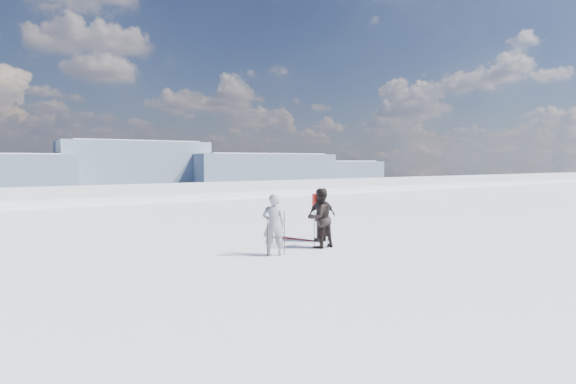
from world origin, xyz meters
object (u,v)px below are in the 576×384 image
object	(u,v)px
skier_dark	(320,218)
skis_loose	(293,238)
skier_pack	(322,216)
skier_grey	(274,225)

from	to	relation	value
skier_dark	skis_loose	distance (m)	2.11
skier_pack	skis_loose	xyz separation A→B (m)	(-0.59, 0.96, -0.90)
skier_grey	skis_loose	bearing A→B (deg)	-104.42
skier_grey	skis_loose	world-z (taller)	skier_grey
skier_pack	skis_loose	world-z (taller)	skier_pack
skier_grey	skier_dark	world-z (taller)	skier_dark
skier_grey	skier_pack	bearing A→B (deg)	-126.70
skis_loose	skier_grey	bearing A→B (deg)	-134.20
skier_grey	skier_pack	world-z (taller)	skier_grey
skier_pack	skier_dark	bearing A→B (deg)	58.56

